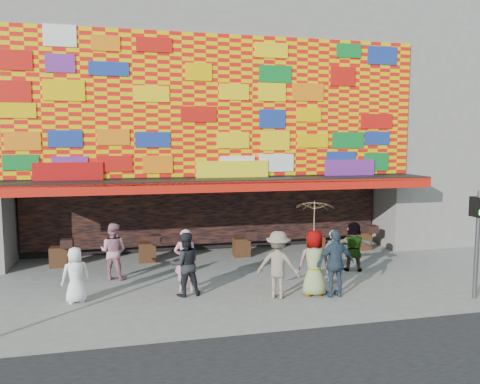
{
  "coord_description": "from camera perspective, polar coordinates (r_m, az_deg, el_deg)",
  "views": [
    {
      "loc": [
        -2.99,
        -12.27,
        4.33
      ],
      "look_at": [
        0.34,
        2.0,
        2.74
      ],
      "focal_mm": 35.0,
      "sensor_mm": 36.0,
      "label": 1
    }
  ],
  "objects": [
    {
      "name": "ped_g",
      "position": [
        13.43,
        9.02,
        -8.54
      ],
      "size": [
        0.95,
        0.66,
        1.87
      ],
      "primitive_type": "imported",
      "rotation": [
        0.0,
        0.0,
        3.06
      ],
      "color": "gray",
      "rests_on": "ground"
    },
    {
      "name": "ped_f",
      "position": [
        16.21,
        13.68,
        -6.44
      ],
      "size": [
        1.63,
        0.97,
        1.67
      ],
      "primitive_type": "imported",
      "rotation": [
        0.0,
        0.0,
        2.81
      ],
      "color": "gray",
      "rests_on": "ground"
    },
    {
      "name": "ped_c",
      "position": [
        13.36,
        -6.71,
        -8.72
      ],
      "size": [
        0.95,
        0.78,
        1.8
      ],
      "primitive_type": "imported",
      "rotation": [
        0.0,
        0.0,
        3.26
      ],
      "color": "black",
      "rests_on": "ground"
    },
    {
      "name": "ped_d",
      "position": [
        13.13,
        4.68,
        -8.81
      ],
      "size": [
        1.39,
        1.19,
        1.87
      ],
      "primitive_type": "imported",
      "rotation": [
        0.0,
        0.0,
        2.64
      ],
      "color": "gray",
      "rests_on": "ground"
    },
    {
      "name": "ground",
      "position": [
        13.35,
        0.56,
        -12.73
      ],
      "size": [
        90.0,
        90.0,
        0.0
      ],
      "primitive_type": "plane",
      "color": "slate",
      "rests_on": "ground"
    },
    {
      "name": "neighbor_right",
      "position": [
        25.87,
        25.44,
        9.3
      ],
      "size": [
        11.0,
        8.0,
        12.0
      ],
      "primitive_type": "cube",
      "color": "gray",
      "rests_on": "ground"
    },
    {
      "name": "ped_e",
      "position": [
        13.43,
        11.57,
        -8.52
      ],
      "size": [
        1.12,
        0.48,
        1.89
      ],
      "primitive_type": "imported",
      "rotation": [
        0.0,
        0.0,
        3.16
      ],
      "color": "#2E4051",
      "rests_on": "ground"
    },
    {
      "name": "ped_a",
      "position": [
        13.5,
        -19.4,
        -9.52
      ],
      "size": [
        0.84,
        0.66,
        1.51
      ],
      "primitive_type": "imported",
      "rotation": [
        0.0,
        0.0,
        3.42
      ],
      "color": "white",
      "rests_on": "ground"
    },
    {
      "name": "parasol",
      "position": [
        13.16,
        9.12,
        -3.21
      ],
      "size": [
        1.4,
        1.42,
        1.95
      ],
      "color": "#D5C186",
      "rests_on": "ground"
    },
    {
      "name": "ped_h",
      "position": [
        14.77,
        11.22,
        -7.68
      ],
      "size": [
        0.65,
        0.48,
        1.64
      ],
      "primitive_type": "imported",
      "rotation": [
        0.0,
        0.0,
        3.29
      ],
      "color": "white",
      "rests_on": "ground"
    },
    {
      "name": "ped_b",
      "position": [
        13.68,
        -6.65,
        -8.29
      ],
      "size": [
        0.75,
        0.58,
        1.84
      ],
      "primitive_type": "imported",
      "rotation": [
        0.0,
        0.0,
        2.91
      ],
      "color": "pink",
      "rests_on": "ground"
    },
    {
      "name": "shop_building",
      "position": [
        20.68,
        -4.86,
        8.67
      ],
      "size": [
        15.2,
        9.4,
        10.0
      ],
      "color": "gray",
      "rests_on": "ground"
    },
    {
      "name": "ped_i",
      "position": [
        15.35,
        -15.19,
        -6.97
      ],
      "size": [
        1.06,
        0.96,
        1.78
      ],
      "primitive_type": "imported",
      "rotation": [
        0.0,
        0.0,
        2.75
      ],
      "color": "#C57F91",
      "rests_on": "ground"
    },
    {
      "name": "signal_right",
      "position": [
        14.37,
        27.0,
        -4.38
      ],
      "size": [
        0.22,
        0.2,
        3.0
      ],
      "color": "#59595B",
      "rests_on": "ground"
    }
  ]
}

